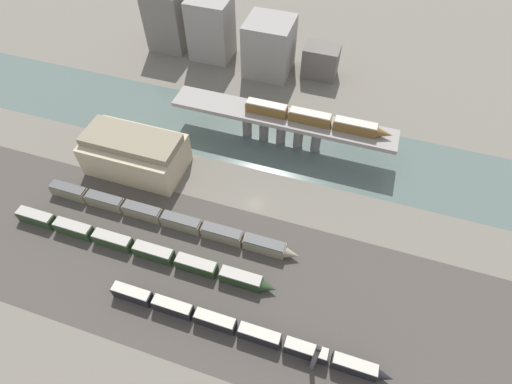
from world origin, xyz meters
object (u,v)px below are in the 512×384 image
object	(u,v)px
train_yard_mid	(138,248)
signal_tower	(315,358)
train_on_bridge	(315,118)
train_yard_near	(242,330)
warehouse_building	(135,153)
train_yard_far	(167,218)

from	to	relation	value
train_yard_mid	signal_tower	bearing A→B (deg)	-16.05
train_on_bridge	train_yard_mid	bearing A→B (deg)	-123.68
train_yard_near	warehouse_building	size ratio (longest dim) A/B	2.31
train_on_bridge	train_yard_mid	world-z (taller)	train_on_bridge
train_on_bridge	warehouse_building	size ratio (longest dim) A/B	1.55
train_yard_near	train_yard_mid	distance (m)	33.22
train_on_bridge	train_yard_far	bearing A→B (deg)	-127.54
train_on_bridge	train_yard_mid	distance (m)	60.00
signal_tower	train_yard_mid	bearing A→B (deg)	163.95
train_yard_near	train_yard_far	size ratio (longest dim) A/B	0.90
train_yard_near	train_yard_far	xyz separation A→B (m)	(-28.40, 21.55, 0.03)
train_yard_near	signal_tower	size ratio (longest dim) A/B	4.99
train_yard_mid	warehouse_building	xyz separation A→B (m)	(-13.94, 25.95, 3.97)
signal_tower	train_on_bridge	bearing A→B (deg)	103.12
train_yard_mid	warehouse_building	bearing A→B (deg)	118.24
train_yard_near	train_yard_mid	xyz separation A→B (m)	(-31.23, 11.34, -0.08)
train_yard_far	signal_tower	world-z (taller)	signal_tower
train_yard_mid	train_on_bridge	bearing A→B (deg)	56.32
train_yard_mid	warehouse_building	world-z (taller)	warehouse_building
train_yard_near	warehouse_building	world-z (taller)	warehouse_building
train_yard_near	train_on_bridge	bearing A→B (deg)	88.51
train_yard_far	train_yard_mid	bearing A→B (deg)	-105.49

